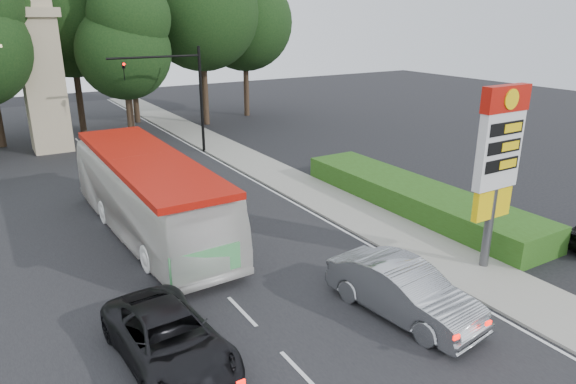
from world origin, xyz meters
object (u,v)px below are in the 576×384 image
gas_station_pylon (499,154)px  traffic_signal_mast (182,86)px  sedan_silver (403,290)px  monument (43,77)px  transit_bus (149,196)px  suv_charcoal (169,339)px

gas_station_pylon → traffic_signal_mast: traffic_signal_mast is taller
traffic_signal_mast → sedan_silver: (-1.38, -22.78, -3.81)m
gas_station_pylon → monument: 30.17m
traffic_signal_mast → monument: 9.76m
gas_station_pylon → transit_bus: gas_station_pylon is taller
transit_bus → suv_charcoal: transit_bus is taller
transit_bus → gas_station_pylon: bearing=-47.3°
traffic_signal_mast → transit_bus: bearing=-116.8°
traffic_signal_mast → sedan_silver: 23.14m
traffic_signal_mast → gas_station_pylon: bearing=-80.9°
gas_station_pylon → suv_charcoal: (-12.00, 0.76, -3.72)m
gas_station_pylon → traffic_signal_mast: bearing=99.1°
monument → transit_bus: 18.69m
gas_station_pylon → transit_bus: size_ratio=0.54×
monument → gas_station_pylon: bearing=-68.2°
gas_station_pylon → transit_bus: 14.00m
gas_station_pylon → sedan_silver: 6.11m
gas_station_pylon → traffic_signal_mast: (-3.52, 22.00, 0.22)m
transit_bus → sedan_silver: (4.87, -10.45, -0.89)m
traffic_signal_mast → sedan_silver: bearing=-93.5°
sedan_silver → monument: bearing=94.6°
transit_bus → suv_charcoal: size_ratio=2.41×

